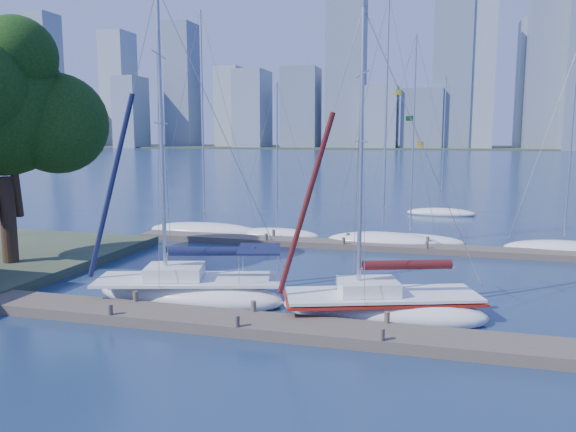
# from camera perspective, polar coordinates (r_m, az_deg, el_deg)

# --- Properties ---
(ground) EXTENTS (700.00, 700.00, 0.00)m
(ground) POSITION_cam_1_polar(r_m,az_deg,el_deg) (20.91, -4.32, -11.39)
(ground) COLOR #17294B
(ground) RESTS_ON ground
(near_dock) EXTENTS (26.00, 2.00, 0.40)m
(near_dock) POSITION_cam_1_polar(r_m,az_deg,el_deg) (20.84, -4.33, -10.88)
(near_dock) COLOR brown
(near_dock) RESTS_ON ground
(far_dock) EXTENTS (30.00, 1.80, 0.36)m
(far_dock) POSITION_cam_1_polar(r_m,az_deg,el_deg) (35.51, 7.47, -2.97)
(far_dock) COLOR brown
(far_dock) RESTS_ON ground
(far_shore) EXTENTS (800.00, 100.00, 1.50)m
(far_shore) POSITION_cam_1_polar(r_m,az_deg,el_deg) (338.68, 14.27, 6.71)
(far_shore) COLOR #38472D
(far_shore) RESTS_ON ground
(tree) EXTENTS (9.49, 8.66, 12.66)m
(tree) POSITION_cam_1_polar(r_m,az_deg,el_deg) (31.84, -27.18, 10.06)
(tree) COLOR #302215
(tree) RESTS_ON ground
(sailboat_navy) EXTENTS (8.79, 4.89, 13.42)m
(sailboat_navy) POSITION_cam_1_polar(r_m,az_deg,el_deg) (24.34, -10.05, -6.09)
(sailboat_navy) COLOR white
(sailboat_navy) RESTS_ON ground
(sailboat_maroon) EXTENTS (8.38, 5.07, 12.12)m
(sailboat_maroon) POSITION_cam_1_polar(r_m,az_deg,el_deg) (22.24, 9.49, -7.69)
(sailboat_maroon) COLOR white
(sailboat_maroon) RESTS_ON ground
(bg_boat_0) EXTENTS (8.77, 3.98, 15.88)m
(bg_boat_0) POSITION_cam_1_polar(r_m,az_deg,el_deg) (40.67, -8.43, -1.40)
(bg_boat_0) COLOR white
(bg_boat_0) RESTS_ON ground
(bg_boat_1) EXTENTS (6.03, 2.30, 10.87)m
(bg_boat_1) POSITION_cam_1_polar(r_m,az_deg,el_deg) (38.82, -1.09, -1.87)
(bg_boat_1) COLOR white
(bg_boat_1) RESTS_ON ground
(bg_boat_2) EXTENTS (7.62, 5.21, 15.87)m
(bg_boat_2) POSITION_cam_1_polar(r_m,az_deg,el_deg) (36.62, 9.62, -2.45)
(bg_boat_2) COLOR white
(bg_boat_2) RESTS_ON ground
(bg_boat_3) EXTENTS (7.26, 3.71, 13.55)m
(bg_boat_3) POSITION_cam_1_polar(r_m,az_deg,el_deg) (37.38, 12.29, -2.41)
(bg_boat_3) COLOR white
(bg_boat_3) RESTS_ON ground
(bg_boat_4) EXTENTS (7.17, 4.15, 12.29)m
(bg_boat_4) POSITION_cam_1_polar(r_m,az_deg,el_deg) (37.58, 26.20, -3.00)
(bg_boat_4) COLOR white
(bg_boat_4) RESTS_ON ground
(bg_boat_7) EXTENTS (6.20, 4.04, 12.43)m
(bg_boat_7) POSITION_cam_1_polar(r_m,az_deg,el_deg) (51.70, 15.28, 0.36)
(bg_boat_7) COLOR white
(bg_boat_7) RESTS_ON ground
(skyline) EXTENTS (503.80, 51.31, 113.98)m
(skyline) POSITION_cam_1_polar(r_m,az_deg,el_deg) (310.81, 17.83, 13.12)
(skyline) COLOR slate
(skyline) RESTS_ON ground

